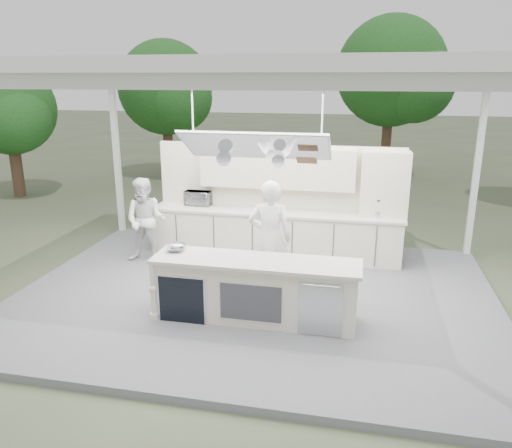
% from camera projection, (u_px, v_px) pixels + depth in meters
% --- Properties ---
extents(ground, '(90.00, 90.00, 0.00)m').
position_uv_depth(ground, '(255.00, 299.00, 8.54)').
color(ground, '#4F583C').
rests_on(ground, ground).
extents(stage_deck, '(8.00, 6.00, 0.12)m').
position_uv_depth(stage_deck, '(255.00, 296.00, 8.52)').
color(stage_deck, slate).
rests_on(stage_deck, ground).
extents(tent, '(8.20, 6.20, 3.86)m').
position_uv_depth(tent, '(255.00, 73.00, 7.48)').
color(tent, white).
rests_on(tent, ground).
extents(demo_island, '(3.10, 0.79, 0.95)m').
position_uv_depth(demo_island, '(254.00, 290.00, 7.48)').
color(demo_island, beige).
rests_on(demo_island, stage_deck).
extents(back_counter, '(5.08, 0.72, 0.95)m').
position_uv_depth(back_counter, '(275.00, 233.00, 10.15)').
color(back_counter, beige).
rests_on(back_counter, stage_deck).
extents(back_wall_unit, '(5.05, 0.48, 2.25)m').
position_uv_depth(back_wall_unit, '(299.00, 185.00, 9.99)').
color(back_wall_unit, beige).
rests_on(back_wall_unit, stage_deck).
extents(tree_cluster, '(19.55, 9.40, 5.85)m').
position_uv_depth(tree_cluster, '(312.00, 88.00, 16.80)').
color(tree_cluster, '#4A3325').
rests_on(tree_cluster, ground).
extents(head_chef, '(0.75, 0.52, 1.96)m').
position_uv_depth(head_chef, '(270.00, 239.00, 8.22)').
color(head_chef, white).
rests_on(head_chef, stage_deck).
extents(sous_chef, '(0.87, 0.70, 1.68)m').
position_uv_depth(sous_chef, '(146.00, 220.00, 9.76)').
color(sous_chef, silver).
rests_on(sous_chef, stage_deck).
extents(toaster_oven, '(0.57, 0.41, 0.30)m').
position_uv_depth(toaster_oven, '(199.00, 198.00, 10.48)').
color(toaster_oven, silver).
rests_on(toaster_oven, back_counter).
extents(bowl_large, '(0.35, 0.35, 0.07)m').
position_uv_depth(bowl_large, '(175.00, 249.00, 7.72)').
color(bowl_large, '#ACAFB3').
rests_on(bowl_large, demo_island).
extents(bowl_small, '(0.29, 0.29, 0.07)m').
position_uv_depth(bowl_small, '(178.00, 246.00, 7.84)').
color(bowl_small, '#B9BBC0').
rests_on(bowl_small, demo_island).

